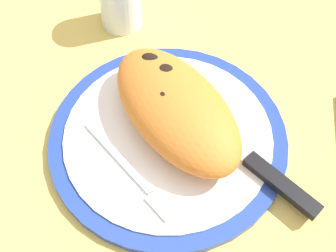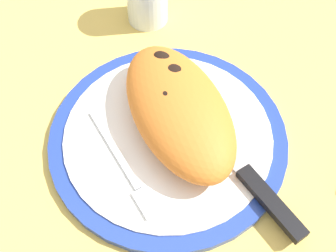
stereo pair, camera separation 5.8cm
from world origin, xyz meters
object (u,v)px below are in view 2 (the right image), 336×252
(plate, at_px, (168,137))
(calzone, at_px, (179,109))
(fork, at_px, (127,171))
(knife, at_px, (253,182))

(plate, bearing_deg, calzone, 123.11)
(calzone, relative_size, fork, 1.38)
(plate, relative_size, fork, 1.85)
(plate, xyz_separation_m, calzone, (-0.01, 0.02, 0.04))
(plate, relative_size, knife, 1.29)
(fork, xyz_separation_m, knife, (0.07, 0.14, 0.00))
(calzone, bearing_deg, knife, 27.02)
(fork, bearing_deg, plate, 119.24)
(plate, bearing_deg, fork, -60.76)
(calzone, distance_m, knife, 0.13)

